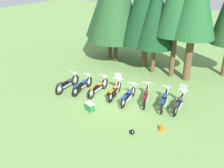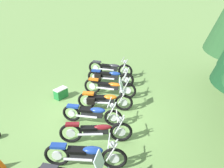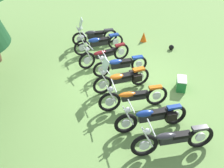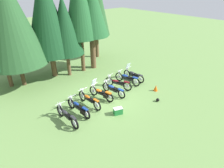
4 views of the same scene
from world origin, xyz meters
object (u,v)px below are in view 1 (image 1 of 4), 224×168
object	(u,v)px
motorcycle_0	(68,83)
pine_tree_3	(156,15)
motorcycle_3	(115,90)
traffic_cone	(162,126)
motorcycle_2	(98,87)
motorcycle_7	(179,102)
motorcycle_1	(82,85)
picnic_cooler	(90,107)
motorcycle_5	(146,96)
pine_tree_0	(110,2)
motorcycle_6	(164,99)
motorcycle_4	(128,95)
pine_tree_2	(147,0)
dropped_helmet	(132,132)

from	to	relation	value
motorcycle_0	pine_tree_3	world-z (taller)	pine_tree_3
motorcycle_3	traffic_cone	bearing A→B (deg)	-127.28
motorcycle_2	motorcycle_7	world-z (taller)	motorcycle_7
motorcycle_1	picnic_cooler	bearing A→B (deg)	-136.67
traffic_cone	motorcycle_5	bearing A→B (deg)	130.25
motorcycle_1	motorcycle_3	world-z (taller)	motorcycle_3
pine_tree_0	traffic_cone	distance (m)	12.47
motorcycle_2	motorcycle_6	distance (m)	4.28
motorcycle_4	motorcycle_0	bearing A→B (deg)	92.00
motorcycle_2	pine_tree_3	bearing A→B (deg)	-18.68
pine_tree_0	motorcycle_3	bearing A→B (deg)	-55.81
motorcycle_1	motorcycle_4	xyz separation A→B (m)	(3.24, 0.36, -0.00)
pine_tree_2	traffic_cone	distance (m)	10.31
motorcycle_0	motorcycle_5	size ratio (longest dim) A/B	1.04
motorcycle_2	pine_tree_3	world-z (taller)	pine_tree_3
motorcycle_1	motorcycle_4	size ratio (longest dim) A/B	1.02
motorcycle_2	motorcycle_5	distance (m)	3.16
motorcycle_1	picnic_cooler	xyz separation A→B (m)	(1.84, -1.68, -0.22)
motorcycle_0	traffic_cone	bearing A→B (deg)	-100.44
motorcycle_3	motorcycle_5	size ratio (longest dim) A/B	0.96
pine_tree_2	traffic_cone	world-z (taller)	pine_tree_2
motorcycle_0	pine_tree_2	bearing A→B (deg)	-21.88
pine_tree_0	dropped_helmet	bearing A→B (deg)	-52.71
motorcycle_3	motorcycle_7	size ratio (longest dim) A/B	0.99
pine_tree_2	pine_tree_3	distance (m)	1.61
motorcycle_4	dropped_helmet	size ratio (longest dim) A/B	9.24
picnic_cooler	traffic_cone	xyz separation A→B (m)	(4.24, 0.28, 0.01)
motorcycle_5	motorcycle_6	xyz separation A→B (m)	(1.13, 0.09, 0.03)
pine_tree_0	picnic_cooler	xyz separation A→B (m)	(3.93, -8.49, -4.60)
picnic_cooler	motorcycle_0	bearing A→B (deg)	153.39
motorcycle_7	pine_tree_3	bearing A→B (deg)	34.61
motorcycle_2	pine_tree_2	distance (m)	7.69
motorcycle_0	pine_tree_0	size ratio (longest dim) A/B	0.32
pine_tree_0	traffic_cone	xyz separation A→B (m)	(8.18, -8.21, -4.59)
motorcycle_1	motorcycle_5	world-z (taller)	motorcycle_5
motorcycle_5	dropped_helmet	bearing A→B (deg)	174.42
motorcycle_4	motorcycle_6	distance (m)	2.14
motorcycle_6	motorcycle_2	bearing A→B (deg)	85.39
motorcycle_6	motorcycle_0	bearing A→B (deg)	88.26
pine_tree_2	dropped_helmet	xyz separation A→B (m)	(3.47, -8.77, -5.15)
motorcycle_3	motorcycle_4	size ratio (longest dim) A/B	0.98
motorcycle_2	pine_tree_2	size ratio (longest dim) A/B	0.28
motorcycle_2	motorcycle_5	bearing A→B (deg)	-83.30
pine_tree_0	picnic_cooler	world-z (taller)	pine_tree_0
motorcycle_4	traffic_cone	size ratio (longest dim) A/B	4.71
motorcycle_2	motorcycle_7	distance (m)	5.15
motorcycle_3	picnic_cooler	size ratio (longest dim) A/B	3.37
motorcycle_2	traffic_cone	xyz separation A→B (m)	(5.03, -1.75, -0.21)
motorcycle_0	traffic_cone	world-z (taller)	motorcycle_0
motorcycle_0	motorcycle_1	world-z (taller)	motorcycle_0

